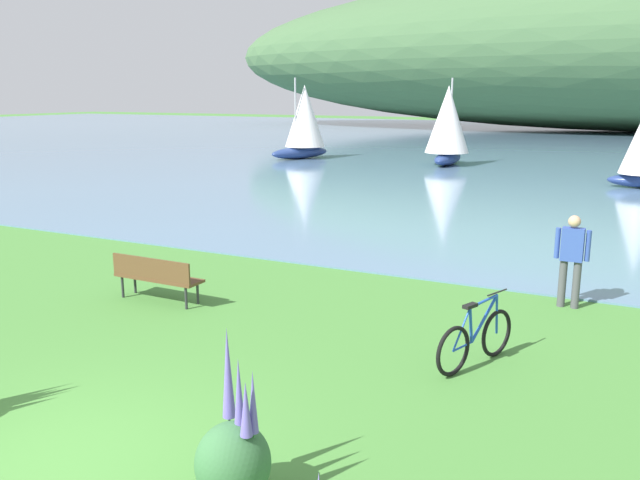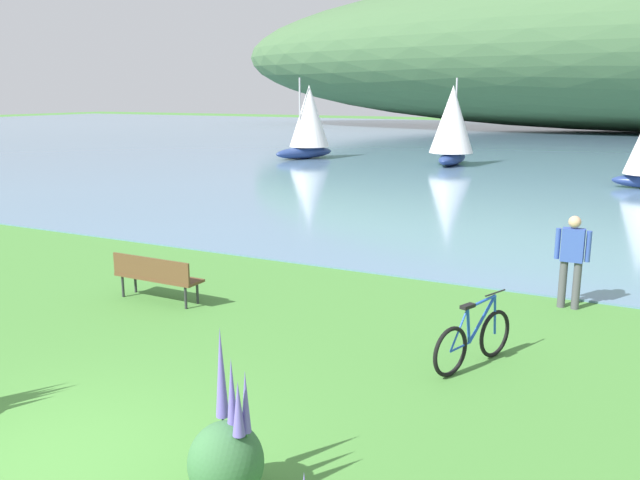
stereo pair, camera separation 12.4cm
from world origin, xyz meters
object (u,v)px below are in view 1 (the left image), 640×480
object	(u,v)px
park_bench_near_camera	(156,275)
sailboat_mid_bay	(448,125)
bicycle_leaning_near_bench	(476,339)
person_at_shoreline	(572,255)
sailboat_nearest_to_shore	(304,121)

from	to	relation	value
park_bench_near_camera	sailboat_mid_bay	distance (m)	25.57
park_bench_near_camera	sailboat_mid_bay	bearing A→B (deg)	93.89
bicycle_leaning_near_bench	person_at_shoreline	size ratio (longest dim) A/B	0.98
park_bench_near_camera	bicycle_leaning_near_bench	xyz separation A→B (m)	(6.06, -0.27, -0.12)
park_bench_near_camera	person_at_shoreline	world-z (taller)	person_at_shoreline
park_bench_near_camera	person_at_shoreline	bearing A→B (deg)	24.25
person_at_shoreline	sailboat_mid_bay	bearing A→B (deg)	111.23
park_bench_near_camera	sailboat_nearest_to_shore	world-z (taller)	sailboat_nearest_to_shore
park_bench_near_camera	bicycle_leaning_near_bench	distance (m)	6.07
bicycle_leaning_near_bench	person_at_shoreline	world-z (taller)	person_at_shoreline
bicycle_leaning_near_bench	sailboat_mid_bay	size ratio (longest dim) A/B	0.36
park_bench_near_camera	sailboat_nearest_to_shore	size ratio (longest dim) A/B	0.39
bicycle_leaning_near_bench	sailboat_nearest_to_shore	distance (m)	30.57
person_at_shoreline	sailboat_nearest_to_shore	bearing A→B (deg)	127.78
park_bench_near_camera	sailboat_nearest_to_shore	xyz separation A→B (m)	(-10.36, 25.45, 1.71)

